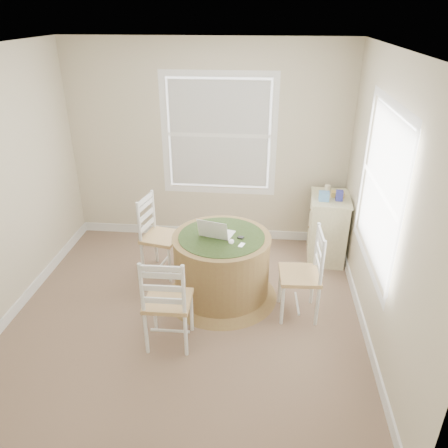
# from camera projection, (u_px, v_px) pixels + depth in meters

# --- Properties ---
(room) EXTENTS (3.64, 3.64, 2.64)m
(room) POSITION_uv_depth(u_px,v_px,m) (202.00, 196.00, 4.11)
(room) COLOR #7F6550
(room) RESTS_ON ground
(round_table) EXTENTS (1.22, 1.22, 0.75)m
(round_table) POSITION_uv_depth(u_px,v_px,m) (222.00, 264.00, 4.71)
(round_table) COLOR olive
(round_table) RESTS_ON ground
(chair_left) EXTENTS (0.48, 0.49, 0.95)m
(chair_left) POSITION_uv_depth(u_px,v_px,m) (161.00, 237.00, 5.12)
(chair_left) COLOR white
(chair_left) RESTS_ON ground
(chair_near) EXTENTS (0.43, 0.41, 0.95)m
(chair_near) POSITION_uv_depth(u_px,v_px,m) (168.00, 300.00, 4.01)
(chair_near) COLOR white
(chair_near) RESTS_ON ground
(chair_right) EXTENTS (0.42, 0.44, 0.95)m
(chair_right) POSITION_uv_depth(u_px,v_px,m) (300.00, 275.00, 4.39)
(chair_right) COLOR white
(chair_right) RESTS_ON ground
(laptop) EXTENTS (0.39, 0.36, 0.23)m
(laptop) POSITION_uv_depth(u_px,v_px,m) (216.00, 233.00, 4.56)
(laptop) COLOR white
(laptop) RESTS_ON round_table
(mouse) EXTENTS (0.09, 0.11, 0.03)m
(mouse) POSITION_uv_depth(u_px,v_px,m) (231.00, 242.00, 4.44)
(mouse) COLOR white
(mouse) RESTS_ON round_table
(phone) EXTENTS (0.07, 0.10, 0.02)m
(phone) POSITION_uv_depth(u_px,v_px,m) (241.00, 246.00, 4.38)
(phone) COLOR #B7BABF
(phone) RESTS_ON round_table
(keys) EXTENTS (0.07, 0.07, 0.02)m
(keys) POSITION_uv_depth(u_px,v_px,m) (241.00, 238.00, 4.51)
(keys) COLOR black
(keys) RESTS_ON round_table
(corner_chest) EXTENTS (0.52, 0.66, 0.84)m
(corner_chest) POSITION_uv_depth(u_px,v_px,m) (327.00, 228.00, 5.45)
(corner_chest) COLOR beige
(corner_chest) RESTS_ON ground
(tissue_box) EXTENTS (0.13, 0.13, 0.10)m
(tissue_box) POSITION_uv_depth(u_px,v_px,m) (323.00, 196.00, 5.15)
(tissue_box) COLOR #5890CB
(tissue_box) RESTS_ON corner_chest
(box_yellow) EXTENTS (0.16, 0.11, 0.06)m
(box_yellow) POSITION_uv_depth(u_px,v_px,m) (338.00, 194.00, 5.26)
(box_yellow) COLOR gold
(box_yellow) RESTS_ON corner_chest
(box_blue) EXTENTS (0.09, 0.09, 0.12)m
(box_blue) POSITION_uv_depth(u_px,v_px,m) (340.00, 196.00, 5.14)
(box_blue) COLOR #303492
(box_blue) RESTS_ON corner_chest
(cup_cream) EXTENTS (0.07, 0.07, 0.09)m
(cup_cream) POSITION_uv_depth(u_px,v_px,m) (327.00, 188.00, 5.39)
(cup_cream) COLOR beige
(cup_cream) RESTS_ON corner_chest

